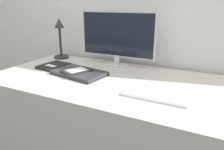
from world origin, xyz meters
TOP-DOWN VIEW (x-y plane):
  - desk at (0.00, 0.12)m, footprint 1.54×0.79m
  - monitor at (-0.09, 0.40)m, footprint 0.58×0.11m
  - keyboard at (0.34, -0.04)m, footprint 0.33×0.12m
  - laptop at (-0.22, 0.09)m, footprint 0.37×0.26m
  - ereader at (-0.23, 0.08)m, footprint 0.18×0.21m
  - desk_lamp at (-0.62, 0.41)m, footprint 0.12×0.12m
  - notebook at (-0.49, 0.16)m, footprint 0.19×0.22m

SIDE VIEW (x-z plane):
  - desk at x=0.00m, z-range 0.00..0.71m
  - keyboard at x=0.34m, z-range 0.71..0.72m
  - notebook at x=-0.49m, z-range 0.71..0.73m
  - laptop at x=-0.22m, z-range 0.71..0.73m
  - ereader at x=-0.23m, z-range 0.73..0.74m
  - desk_lamp at x=-0.62m, z-range 0.72..1.06m
  - monitor at x=-0.09m, z-range 0.73..1.13m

